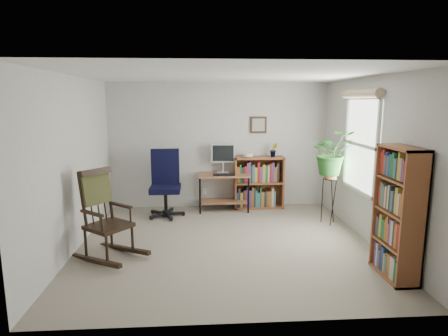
{
  "coord_description": "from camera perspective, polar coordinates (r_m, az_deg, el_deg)",
  "views": [
    {
      "loc": [
        -0.36,
        -5.18,
        2.06
      ],
      "look_at": [
        0.0,
        0.4,
        1.05
      ],
      "focal_mm": 30.0,
      "sensor_mm": 36.0,
      "label": 1
    }
  ],
  "objects": [
    {
      "name": "floor",
      "position": [
        5.59,
        0.27,
        -11.4
      ],
      "size": [
        4.2,
        4.0,
        0.0
      ],
      "primitive_type": "cube",
      "color": "gray",
      "rests_on": "ground"
    },
    {
      "name": "ceiling",
      "position": [
        5.2,
        0.29,
        13.98
      ],
      "size": [
        4.2,
        4.0,
        0.0
      ],
      "primitive_type": "cube",
      "color": "silver",
      "rests_on": "ground"
    },
    {
      "name": "wall_back",
      "position": [
        7.24,
        -0.82,
        3.42
      ],
      "size": [
        4.2,
        0.0,
        2.4
      ],
      "primitive_type": "cube",
      "color": "#BABAB6",
      "rests_on": "ground"
    },
    {
      "name": "wall_front",
      "position": [
        3.31,
        2.68,
        -4.84
      ],
      "size": [
        4.2,
        0.0,
        2.4
      ],
      "primitive_type": "cube",
      "color": "#BABAB6",
      "rests_on": "ground"
    },
    {
      "name": "wall_left",
      "position": [
        5.53,
        -21.98,
        0.54
      ],
      "size": [
        0.0,
        4.0,
        2.4
      ],
      "primitive_type": "cube",
      "color": "#BABAB6",
      "rests_on": "ground"
    },
    {
      "name": "wall_right",
      "position": [
        5.8,
        21.46,
        0.99
      ],
      "size": [
        0.0,
        4.0,
        2.4
      ],
      "primitive_type": "cube",
      "color": "#BABAB6",
      "rests_on": "ground"
    },
    {
      "name": "window",
      "position": [
        6.03,
        20.05,
        3.33
      ],
      "size": [
        0.12,
        1.2,
        1.5
      ],
      "primitive_type": null,
      "color": "silver",
      "rests_on": "wall_right"
    },
    {
      "name": "desk",
      "position": [
        7.1,
        -0.07,
        -3.69
      ],
      "size": [
        0.97,
        0.53,
        0.7
      ],
      "primitive_type": null,
      "color": "#8C5B3E",
      "rests_on": "floor"
    },
    {
      "name": "monitor",
      "position": [
        7.12,
        -0.15,
        1.5
      ],
      "size": [
        0.46,
        0.16,
        0.56
      ],
      "primitive_type": null,
      "color": "silver",
      "rests_on": "desk"
    },
    {
      "name": "keyboard",
      "position": [
        6.91,
        -0.01,
        -1.02
      ],
      "size": [
        0.4,
        0.15,
        0.02
      ],
      "primitive_type": "cube",
      "color": "black",
      "rests_on": "desk"
    },
    {
      "name": "office_chair",
      "position": [
        6.73,
        -8.95,
        -2.33
      ],
      "size": [
        0.7,
        0.7,
        1.22
      ],
      "primitive_type": null,
      "rotation": [
        0.0,
        0.0,
        0.05
      ],
      "color": "black",
      "rests_on": "floor"
    },
    {
      "name": "rocking_chair",
      "position": [
        5.15,
        -17.24,
        -6.7
      ],
      "size": [
        1.2,
        1.13,
        1.2
      ],
      "primitive_type": null,
      "rotation": [
        0.0,
        0.0,
        0.89
      ],
      "color": "black",
      "rests_on": "floor"
    },
    {
      "name": "low_bookshelf",
      "position": [
        7.26,
        5.3,
        -2.21
      ],
      "size": [
        0.95,
        0.32,
        1.0
      ],
      "primitive_type": null,
      "color": "brown",
      "rests_on": "floor"
    },
    {
      "name": "tall_bookshelf",
      "position": [
        4.8,
        24.99,
        -6.27
      ],
      "size": [
        0.29,
        0.68,
        1.55
      ],
      "primitive_type": null,
      "color": "brown",
      "rests_on": "floor"
    },
    {
      "name": "plant_stand",
      "position": [
        6.54,
        15.76,
        -4.35
      ],
      "size": [
        0.31,
        0.31,
        0.91
      ],
      "primitive_type": null,
      "rotation": [
        0.0,
        0.0,
        0.26
      ],
      "color": "black",
      "rests_on": "floor"
    },
    {
      "name": "spider_plant",
      "position": [
        6.36,
        16.25,
        5.47
      ],
      "size": [
        1.69,
        1.88,
        1.46
      ],
      "primitive_type": "imported",
      "color": "#245E20",
      "rests_on": "plant_stand"
    },
    {
      "name": "potted_plant_small",
      "position": [
        7.22,
        7.56,
        2.13
      ],
      "size": [
        0.13,
        0.24,
        0.11
      ],
      "primitive_type": "imported",
      "color": "#245E20",
      "rests_on": "low_bookshelf"
    },
    {
      "name": "framed_picture",
      "position": [
        7.25,
        5.26,
        6.56
      ],
      "size": [
        0.32,
        0.04,
        0.32
      ],
      "primitive_type": null,
      "color": "black",
      "rests_on": "wall_back"
    }
  ]
}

